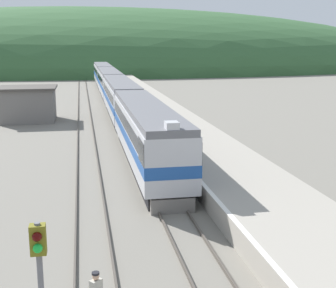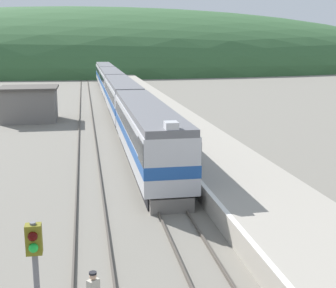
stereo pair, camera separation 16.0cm
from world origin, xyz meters
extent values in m
cube|color=#4C443D|center=(-0.72, 70.00, 0.08)|extent=(0.08, 180.00, 0.16)
cube|color=#4C443D|center=(0.72, 70.00, 0.08)|extent=(0.08, 180.00, 0.16)
cube|color=#4C443D|center=(-4.77, 70.00, 0.08)|extent=(0.08, 180.00, 0.16)
cube|color=#4C443D|center=(-3.33, 70.00, 0.08)|extent=(0.08, 180.00, 0.16)
cube|color=#9E9689|center=(4.45, 50.00, 0.55)|extent=(5.48, 140.00, 1.10)
cube|color=silver|center=(1.83, 50.00, 1.10)|extent=(0.24, 140.00, 0.01)
ellipsoid|color=#335B33|center=(0.00, 155.46, 0.00)|extent=(234.27, 105.42, 38.95)
cube|color=slate|center=(-9.99, 47.72, 1.74)|extent=(5.62, 5.09, 3.48)
cube|color=#47423D|center=(-9.99, 47.72, 3.60)|extent=(6.12, 5.59, 0.24)
cube|color=black|center=(0.00, 27.06, 0.42)|extent=(2.34, 18.65, 0.85)
cube|color=#BCBCC1|center=(0.00, 27.06, 2.34)|extent=(2.86, 19.84, 2.98)
cube|color=#1E4C99|center=(0.00, 27.06, 2.10)|extent=(2.89, 19.86, 0.66)
cube|color=black|center=(0.00, 27.06, 3.00)|extent=(2.88, 18.65, 0.89)
cube|color=slate|center=(0.00, 27.06, 4.03)|extent=(2.69, 19.84, 0.40)
cube|color=black|center=(0.00, 18.28, 3.00)|extent=(2.90, 2.20, 1.19)
cube|color=#BCBCC1|center=(0.00, 17.60, 4.41)|extent=(0.64, 0.80, 0.36)
cube|color=slate|center=(0.00, 17.35, 0.38)|extent=(2.23, 0.40, 0.77)
cube|color=black|center=(0.00, 47.77, 0.42)|extent=(2.34, 18.58, 0.85)
cube|color=#BCBCC1|center=(0.00, 47.77, 2.34)|extent=(2.86, 19.77, 2.98)
cube|color=#1E4C99|center=(0.00, 47.77, 2.10)|extent=(2.89, 19.79, 0.66)
cube|color=black|center=(0.00, 47.77, 3.00)|extent=(2.88, 18.58, 0.89)
cube|color=slate|center=(0.00, 47.77, 4.03)|extent=(2.69, 19.77, 0.40)
cube|color=black|center=(0.00, 68.43, 0.42)|extent=(2.34, 18.58, 0.85)
cube|color=#BCBCC1|center=(0.00, 68.43, 2.34)|extent=(2.86, 19.77, 2.98)
cube|color=#1E4C99|center=(0.00, 68.43, 2.10)|extent=(2.89, 19.79, 0.66)
cube|color=black|center=(0.00, 68.43, 3.00)|extent=(2.88, 18.58, 0.89)
cube|color=slate|center=(0.00, 68.43, 4.03)|extent=(2.69, 19.77, 0.40)
cube|color=black|center=(0.00, 89.10, 0.42)|extent=(2.34, 18.58, 0.85)
cube|color=#BCBCC1|center=(0.00, 89.10, 2.34)|extent=(2.86, 19.77, 2.98)
cube|color=#1E4C99|center=(0.00, 89.10, 2.10)|extent=(2.89, 19.79, 0.66)
cube|color=black|center=(0.00, 89.10, 3.00)|extent=(2.88, 18.58, 0.89)
cube|color=slate|center=(0.00, 89.10, 4.03)|extent=(2.69, 19.77, 0.40)
cube|color=#6B6619|center=(-5.36, 5.87, 3.99)|extent=(0.36, 0.28, 0.71)
sphere|color=#3C0504|center=(-5.36, 5.70, 4.12)|extent=(0.22, 0.22, 0.22)
sphere|color=green|center=(-5.36, 5.70, 3.85)|extent=(0.22, 0.22, 0.22)
sphere|color=tan|center=(-4.06, 8.53, 1.55)|extent=(0.22, 0.22, 0.22)
cylinder|color=black|center=(-4.06, 8.53, 1.65)|extent=(0.23, 0.23, 0.07)
camera|label=1|loc=(-4.26, -4.40, 8.36)|focal=50.00mm
camera|label=2|loc=(-4.10, -4.43, 8.36)|focal=50.00mm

